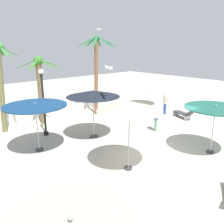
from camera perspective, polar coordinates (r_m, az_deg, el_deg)
ground_plane at (r=11.95m, az=11.45°, el=-9.85°), size 56.00×56.00×0.00m
boundary_wall at (r=18.90m, az=-13.28°, el=1.43°), size 25.20×0.30×1.09m
patio_umbrella_0 at (r=12.00m, az=24.27°, el=0.64°), size 2.87×2.87×2.49m
patio_umbrella_1 at (r=11.78m, az=-18.46°, el=1.24°), size 3.05×3.05×2.53m
patio_umbrella_2 at (r=20.41m, az=9.23°, el=8.95°), size 2.75×2.75×2.99m
patio_umbrella_3 at (r=12.89m, az=-4.72°, el=4.51°), size 3.01×3.01×2.84m
patio_umbrella_4 at (r=9.26m, az=4.38°, el=1.43°), size 2.69×2.69×3.08m
palm_tree_0 at (r=17.72m, az=-3.87°, el=11.58°), size 3.01×3.01×5.94m
palm_tree_2 at (r=15.29m, az=-25.77°, el=7.20°), size 1.96×1.99×5.35m
palm_tree_3 at (r=16.12m, az=-17.41°, el=6.97°), size 2.67×2.87×4.55m
lamp_post_1 at (r=13.88m, az=-16.65°, el=2.95°), size 0.31×0.31×3.92m
lounge_chair_0 at (r=17.76m, az=17.41°, el=-0.31°), size 1.15×1.96×0.84m
guest_0 at (r=14.54m, az=10.85°, el=-1.17°), size 0.50×0.39×1.55m
guest_1 at (r=18.34m, az=13.06°, el=2.55°), size 0.33×0.54×1.69m
seagull_0 at (r=11.37m, az=-0.78°, el=10.89°), size 0.59×0.98×0.14m
seagull_1 at (r=19.39m, az=-3.34°, el=19.80°), size 0.81×0.65×0.14m
planter at (r=17.66m, az=7.88°, el=0.16°), size 0.70×0.70×0.85m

